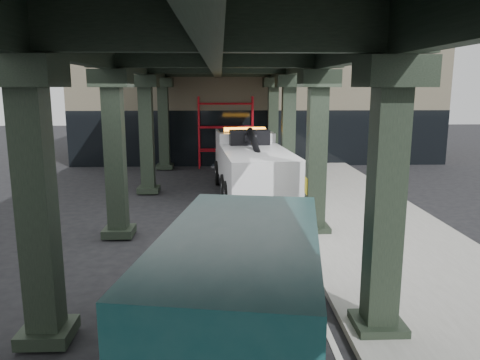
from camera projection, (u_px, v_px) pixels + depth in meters
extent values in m
plane|color=black|center=(232.00, 259.00, 12.48)|extent=(90.00, 90.00, 0.00)
cube|color=gray|center=(374.00, 231.00, 14.60)|extent=(5.00, 40.00, 0.15)
cube|color=silver|center=(285.00, 235.00, 14.50)|extent=(0.12, 38.00, 0.01)
cube|color=black|center=(385.00, 204.00, 8.17)|extent=(0.55, 0.55, 5.00)
cube|color=black|center=(393.00, 72.00, 7.73)|extent=(1.10, 1.10, 0.50)
cube|color=black|center=(378.00, 325.00, 8.63)|extent=(0.90, 0.90, 0.24)
cube|color=black|center=(316.00, 155.00, 14.05)|extent=(0.55, 0.55, 5.00)
cube|color=black|center=(319.00, 78.00, 13.61)|extent=(1.10, 1.10, 0.50)
cube|color=black|center=(314.00, 229.00, 14.51)|extent=(0.90, 0.90, 0.24)
cube|color=black|center=(288.00, 135.00, 19.93)|extent=(0.55, 0.55, 5.00)
cube|color=black|center=(289.00, 81.00, 19.49)|extent=(1.10, 1.10, 0.50)
cube|color=black|center=(287.00, 188.00, 20.39)|extent=(0.90, 0.90, 0.24)
cube|color=black|center=(273.00, 124.00, 25.81)|extent=(0.55, 0.55, 5.00)
cube|color=black|center=(273.00, 83.00, 25.37)|extent=(1.10, 1.10, 0.50)
cube|color=black|center=(272.00, 165.00, 26.27)|extent=(0.90, 0.90, 0.24)
cube|color=black|center=(37.00, 207.00, 7.94)|extent=(0.55, 0.55, 5.00)
cube|color=black|center=(25.00, 71.00, 7.50)|extent=(1.10, 1.10, 0.50)
cube|color=black|center=(48.00, 332.00, 8.39)|extent=(0.90, 0.90, 0.24)
cube|color=black|center=(115.00, 156.00, 13.82)|extent=(0.55, 0.55, 5.00)
cube|color=black|center=(111.00, 78.00, 13.38)|extent=(1.10, 1.10, 0.50)
cube|color=black|center=(119.00, 231.00, 14.27)|extent=(0.90, 0.90, 0.24)
cube|color=black|center=(147.00, 136.00, 19.70)|extent=(0.55, 0.55, 5.00)
cube|color=black|center=(145.00, 81.00, 19.26)|extent=(1.10, 1.10, 0.50)
cube|color=black|center=(149.00, 189.00, 20.15)|extent=(0.90, 0.90, 0.24)
cube|color=black|center=(164.00, 124.00, 25.58)|extent=(0.55, 0.55, 5.00)
cube|color=black|center=(162.00, 82.00, 25.14)|extent=(1.10, 1.10, 0.50)
cube|color=black|center=(165.00, 166.00, 26.03)|extent=(0.90, 0.90, 0.24)
cube|color=black|center=(320.00, 50.00, 13.46)|extent=(0.35, 32.00, 1.10)
cube|color=black|center=(110.00, 49.00, 13.22)|extent=(0.35, 32.00, 1.10)
cube|color=black|center=(216.00, 50.00, 13.34)|extent=(0.35, 32.00, 1.10)
cube|color=black|center=(215.00, 24.00, 13.20)|extent=(7.40, 32.00, 0.30)
cube|color=#C6B793|center=(254.00, 95.00, 31.38)|extent=(22.00, 10.00, 8.00)
cylinder|color=red|center=(199.00, 132.00, 26.63)|extent=(0.08, 0.08, 4.00)
cylinder|color=red|center=(199.00, 133.00, 25.85)|extent=(0.08, 0.08, 4.00)
cylinder|color=red|center=(252.00, 132.00, 26.75)|extent=(0.08, 0.08, 4.00)
cylinder|color=red|center=(253.00, 133.00, 25.97)|extent=(0.08, 0.08, 4.00)
cylinder|color=red|center=(226.00, 149.00, 26.89)|extent=(3.00, 0.08, 0.08)
cylinder|color=red|center=(226.00, 127.00, 26.63)|extent=(3.00, 0.08, 0.08)
cylinder|color=red|center=(226.00, 103.00, 26.38)|extent=(3.00, 0.08, 0.08)
cube|color=black|center=(252.00, 181.00, 19.05)|extent=(1.66, 7.82, 0.26)
cube|color=white|center=(244.00, 151.00, 21.45)|extent=(2.63, 2.67, 1.86)
cube|color=white|center=(241.00, 159.00, 22.61)|extent=(2.48, 0.92, 0.93)
cube|color=black|center=(243.00, 140.00, 21.60)|extent=(2.38, 1.52, 0.88)
cube|color=white|center=(257.00, 170.00, 17.76)|extent=(2.89, 5.36, 1.45)
cube|color=orange|center=(245.00, 129.00, 21.05)|extent=(1.88, 0.44, 0.17)
cube|color=black|center=(250.00, 137.00, 19.57)|extent=(1.70, 0.75, 0.62)
cylinder|color=black|center=(256.00, 149.00, 17.81)|extent=(0.54, 3.63, 1.39)
cube|color=black|center=(269.00, 215.00, 15.39)|extent=(0.43, 1.47, 0.19)
cube|color=black|center=(274.00, 223.00, 14.70)|extent=(1.67, 0.39, 0.19)
cylinder|color=black|center=(219.00, 173.00, 21.82)|extent=(0.45, 1.16, 1.14)
cylinder|color=silver|center=(219.00, 173.00, 21.82)|extent=(0.45, 0.66, 0.63)
cylinder|color=black|center=(267.00, 172.00, 22.09)|extent=(0.45, 1.16, 1.14)
cylinder|color=silver|center=(267.00, 172.00, 22.09)|extent=(0.45, 0.66, 0.63)
cylinder|color=black|center=(226.00, 188.00, 18.49)|extent=(0.45, 1.16, 1.14)
cylinder|color=silver|center=(226.00, 188.00, 18.49)|extent=(0.45, 0.66, 0.63)
cylinder|color=black|center=(282.00, 187.00, 18.76)|extent=(0.45, 1.16, 1.14)
cylinder|color=silver|center=(282.00, 187.00, 18.76)|extent=(0.45, 0.66, 0.63)
cylinder|color=black|center=(229.00, 196.00, 17.18)|extent=(0.45, 1.16, 1.14)
cylinder|color=silver|center=(229.00, 196.00, 17.18)|extent=(0.45, 0.66, 0.63)
cylinder|color=black|center=(290.00, 194.00, 17.45)|extent=(0.45, 1.16, 1.14)
cylinder|color=silver|center=(290.00, 194.00, 17.45)|extent=(0.45, 0.66, 0.63)
cube|color=#134345|center=(258.00, 257.00, 9.79)|extent=(2.32, 1.51, 0.95)
cube|color=#134345|center=(240.00, 300.00, 6.89)|extent=(2.98, 5.05, 2.05)
cube|color=olive|center=(244.00, 337.00, 7.47)|extent=(3.22, 6.20, 0.37)
cube|color=black|center=(256.00, 224.00, 9.22)|extent=(2.10, 0.79, 0.88)
cube|color=black|center=(243.00, 258.00, 7.10)|extent=(2.85, 4.12, 0.58)
cube|color=silver|center=(260.00, 266.00, 10.42)|extent=(2.10, 0.48, 0.32)
cylinder|color=black|center=(209.00, 281.00, 9.99)|extent=(0.44, 0.92, 0.88)
cylinder|color=silver|center=(209.00, 281.00, 9.99)|extent=(0.41, 0.54, 0.49)
cylinder|color=black|center=(308.00, 286.00, 9.72)|extent=(0.44, 0.92, 0.88)
cylinder|color=silver|center=(308.00, 286.00, 9.72)|extent=(0.41, 0.54, 0.49)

